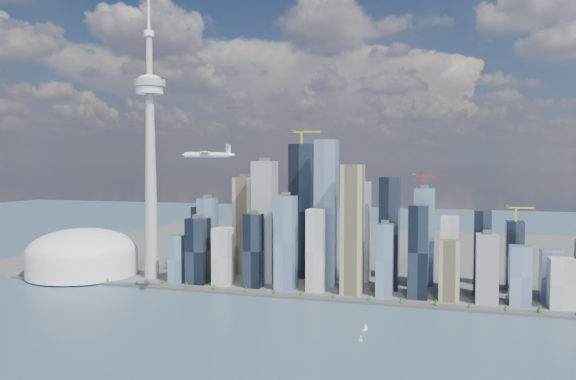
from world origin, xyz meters
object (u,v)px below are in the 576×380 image
(dome_stadium, at_px, (83,255))
(sailboat_east, at_px, (365,328))
(sailboat_west, at_px, (361,339))
(needle_tower, at_px, (150,150))
(airplane, at_px, (208,154))

(dome_stadium, height_order, sailboat_east, dome_stadium)
(sailboat_west, bearing_deg, sailboat_east, 107.82)
(sailboat_west, bearing_deg, needle_tower, 166.70)
(needle_tower, bearing_deg, sailboat_west, -29.84)
(airplane, distance_m, sailboat_east, 321.40)
(dome_stadium, xyz_separation_m, sailboat_west, (561.92, -232.02, -36.62))
(needle_tower, bearing_deg, dome_stadium, -175.91)
(dome_stadium, height_order, sailboat_west, dome_stadium)
(dome_stadium, bearing_deg, airplane, -25.58)
(airplane, xyz_separation_m, sailboat_west, (231.22, -73.70, -222.75))
(sailboat_west, distance_m, sailboat_east, 43.24)
(needle_tower, bearing_deg, sailboat_east, -25.28)
(dome_stadium, xyz_separation_m, sailboat_east, (560.96, -188.80, -36.03))
(dome_stadium, distance_m, airplane, 411.18)
(dome_stadium, bearing_deg, sailboat_east, -18.60)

